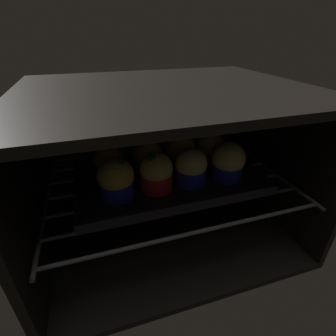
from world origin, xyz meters
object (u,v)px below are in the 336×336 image
Objects in this scene: muffin_row0_col0 at (116,179)px; muffin_row1_col1 at (147,157)px; muffin_row1_col0 at (109,163)px; muffin_row0_col1 at (156,172)px; muffin_row1_col2 at (180,152)px; muffin_row0_col3 at (228,162)px; muffin_row1_col3 at (209,148)px; baking_tray at (168,178)px; muffin_row0_col2 at (191,167)px.

muffin_row0_col0 reaches higher than muffin_row1_col1.
muffin_row0_col1 is at bearing -41.83° from muffin_row1_col0.
muffin_row1_col0 is 0.92× the size of muffin_row1_col2.
muffin_row0_col3 is at bearing -1.89° from muffin_row0_col1.
muffin_row0_col3 is 1.04× the size of muffin_row1_col3.
muffin_row1_col2 is (-8.44, 8.45, -0.16)cm from muffin_row0_col3.
muffin_row1_col2 is at bearing 134.98° from muffin_row0_col3.
muffin_row1_col3 is at bearing 18.57° from muffin_row0_col0.
muffin_row0_col3 is (12.85, -4.59, 4.66)cm from baking_tray.
baking_tray is 5.04× the size of muffin_row0_col2.
muffin_row1_col2 is at bearing 87.19° from muffin_row0_col2.
muffin_row1_col1 reaches higher than muffin_row1_col0.
muffin_row0_col2 is 11.45cm from muffin_row1_col3.
baking_tray is 7.39cm from muffin_row1_col2.
muffin_row0_col2 is (4.03, -3.98, 4.34)cm from baking_tray.
muffin_row0_col3 reaches higher than muffin_row0_col0.
muffin_row0_col1 is at bearing -179.62° from muffin_row0_col2.
muffin_row0_col0 is 18.62cm from muffin_row1_col2.
muffin_row1_col1 reaches higher than baking_tray.
baking_tray is at bearing -138.85° from muffin_row1_col2.
muffin_row1_col3 is at bearing 17.86° from baking_tray.
muffin_row1_col0 is at bearing 93.81° from muffin_row0_col0.
muffin_row0_col2 is at bearing -136.11° from muffin_row1_col3.
muffin_row0_col0 is at bearing -154.00° from muffin_row1_col2.
muffin_row1_col0 is (-25.73, 8.60, -0.50)cm from muffin_row0_col3.
muffin_row1_col2 is 7.87cm from muffin_row1_col3.
muffin_row1_col0 is (-0.55, 8.32, -0.43)cm from muffin_row0_col0.
muffin_row0_col1 is at bearing -90.34° from muffin_row1_col1.
muffin_row0_col0 is 8.35cm from muffin_row1_col0.
muffin_row0_col2 is 18.70cm from muffin_row1_col0.
muffin_row1_col3 is (16.11, -0.43, 0.27)cm from muffin_row1_col1.
muffin_row1_col2 reaches higher than muffin_row1_col0.
muffin_row0_col1 reaches higher than baking_tray.
muffin_row1_col1 is (-16.68, 8.98, -0.56)cm from muffin_row0_col3.
muffin_row0_col1 is at bearing -133.85° from baking_tray.
muffin_row0_col1 is 1.00× the size of muffin_row1_col2.
muffin_row1_col0 is 0.97× the size of muffin_row1_col1.
muffin_row1_col0 is 9.05cm from muffin_row1_col1.
baking_tray is 5.19× the size of muffin_row1_col1.
muffin_row1_col3 reaches higher than muffin_row1_col0.
muffin_row0_col1 and muffin_row1_col2 have the same top height.
muffin_row0_col3 reaches higher than muffin_row1_col1.
muffin_row1_col2 reaches higher than muffin_row0_col2.
baking_tray is at bearing -48.93° from muffin_row1_col1.
baking_tray is 14.11cm from muffin_row1_col0.
muffin_row1_col2 is (8.24, -0.53, 0.40)cm from muffin_row1_col1.
muffin_row0_col1 is 8.44cm from muffin_row1_col1.
muffin_row1_col3 is at bearing 93.81° from muffin_row0_col3.
muffin_row0_col3 is at bearing -19.64° from baking_tray.
muffin_row1_col0 is at bearing 179.48° from muffin_row1_col2.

